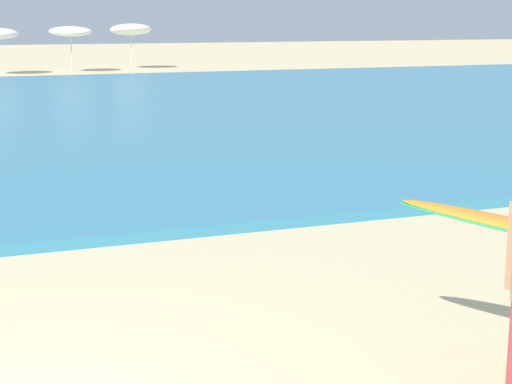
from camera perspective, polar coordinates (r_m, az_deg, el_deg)
beach_umbrella_6 at (r=41.65m, az=-12.78°, el=10.84°), size 2.08×2.10×2.28m
beach_umbrella_7 at (r=43.85m, az=-8.70°, el=11.11°), size 2.15×2.19×2.40m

